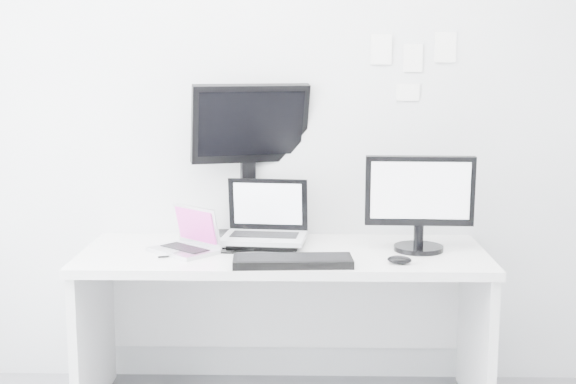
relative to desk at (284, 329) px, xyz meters
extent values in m
plane|color=silver|center=(0.00, 0.35, 0.99)|extent=(3.60, 0.00, 3.60)
cube|color=white|center=(0.00, 0.00, 0.00)|extent=(1.80, 0.70, 0.73)
cube|color=#BCBCC1|center=(-0.44, -0.04, 0.47)|extent=(0.35, 0.35, 0.21)
cube|color=black|center=(-0.15, 0.27, 0.46)|extent=(0.13, 0.13, 0.20)
cube|color=silver|center=(-0.09, 0.08, 0.52)|extent=(0.40, 0.33, 0.31)
cube|color=black|center=(-0.17, 0.31, 0.74)|extent=(0.59, 0.35, 0.75)
cube|color=black|center=(0.60, 0.02, 0.59)|extent=(0.49, 0.24, 0.44)
cube|color=black|center=(0.04, -0.25, 0.38)|extent=(0.50, 0.20, 0.03)
ellipsoid|color=black|center=(0.49, -0.21, 0.38)|extent=(0.12, 0.09, 0.03)
cube|color=white|center=(0.45, 0.34, 1.26)|extent=(0.10, 0.00, 0.14)
cube|color=white|center=(0.60, 0.34, 1.22)|extent=(0.09, 0.00, 0.13)
cube|color=white|center=(0.75, 0.34, 1.26)|extent=(0.10, 0.00, 0.14)
cube|color=white|center=(0.58, 0.34, 1.05)|extent=(0.11, 0.00, 0.08)
camera|label=1|loc=(0.09, -3.44, 1.20)|focal=49.40mm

